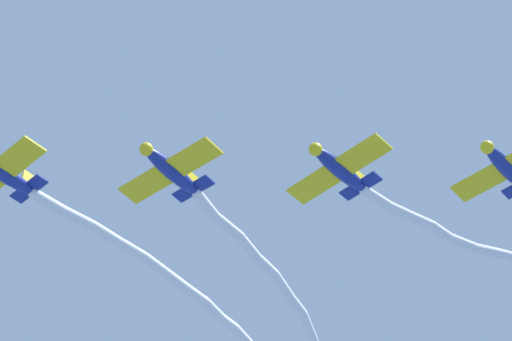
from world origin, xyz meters
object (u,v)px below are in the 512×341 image
object	(u,v)px
airplane_left_wing	(170,170)
airplane_slot	(506,167)
airplane_right_wing	(339,169)
airplane_lead	(1,172)

from	to	relation	value
airplane_left_wing	airplane_slot	size ratio (longest dim) A/B	0.98
airplane_slot	airplane_right_wing	bearing A→B (deg)	-48.91
airplane_lead	airplane_left_wing	bearing A→B (deg)	133.83
airplane_lead	airplane_left_wing	size ratio (longest dim) A/B	1.05
airplane_right_wing	airplane_slot	world-z (taller)	airplane_slot
airplane_right_wing	airplane_slot	bearing A→B (deg)	133.12
airplane_left_wing	airplane_lead	bearing A→B (deg)	-51.68
airplane_lead	airplane_left_wing	distance (m)	11.60
airplane_left_wing	airplane_slot	xyz separation A→B (m)	(22.86, -3.77, 0.50)
airplane_left_wing	airplane_slot	bearing A→B (deg)	128.37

